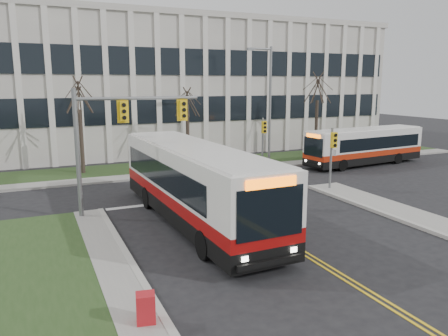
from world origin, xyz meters
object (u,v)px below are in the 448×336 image
(bus_main, at_px, (194,186))
(newspaper_box_red, at_px, (146,310))
(bus_cross, at_px, (365,147))
(streetlight, at_px, (268,99))
(directory_sign, at_px, (197,152))

(bus_main, xyz_separation_m, newspaper_box_red, (-4.29, -7.88, -1.30))
(bus_cross, height_order, newspaper_box_red, bus_cross)
(streetlight, height_order, bus_cross, streetlight)
(bus_main, bearing_deg, bus_cross, 23.98)
(bus_cross, xyz_separation_m, newspaper_box_red, (-21.76, -16.26, -0.95))
(directory_sign, height_order, bus_cross, bus_cross)
(bus_main, bearing_deg, newspaper_box_red, -120.20)
(streetlight, height_order, bus_main, streetlight)
(directory_sign, bearing_deg, newspaper_box_red, -113.91)
(newspaper_box_red, bearing_deg, bus_main, 72.94)
(bus_cross, bearing_deg, bus_main, -70.23)
(streetlight, height_order, newspaper_box_red, streetlight)
(bus_main, height_order, newspaper_box_red, bus_main)
(newspaper_box_red, bearing_deg, directory_sign, 77.59)
(streetlight, xyz_separation_m, bus_main, (-10.54, -11.80, -3.42))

